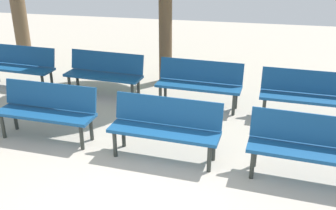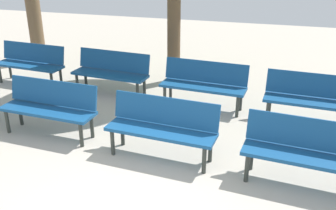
% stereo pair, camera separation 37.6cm
% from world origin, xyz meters
% --- Properties ---
extents(bench_r0_c1, '(1.62, 0.57, 0.87)m').
position_xyz_m(bench_r0_c1, '(-1.86, 1.74, 0.50)').
color(bench_r0_c1, navy).
rests_on(bench_r0_c1, ground_plane).
extents(bench_r0_c2, '(1.63, 0.60, 0.87)m').
position_xyz_m(bench_r0_c2, '(0.10, 1.57, 0.50)').
color(bench_r0_c2, navy).
rests_on(bench_r0_c2, ground_plane).
extents(bench_r0_c3, '(1.64, 0.63, 0.87)m').
position_xyz_m(bench_r0_c3, '(2.08, 1.42, 0.50)').
color(bench_r0_c3, navy).
rests_on(bench_r0_c3, ground_plane).
extents(bench_r1_c0, '(1.63, 0.60, 0.87)m').
position_xyz_m(bench_r1_c0, '(-3.65, 3.78, 0.50)').
color(bench_r1_c0, navy).
rests_on(bench_r1_c0, ground_plane).
extents(bench_r1_c1, '(1.64, 0.62, 0.87)m').
position_xyz_m(bench_r1_c1, '(-1.67, 3.71, 0.50)').
color(bench_r1_c1, navy).
rests_on(bench_r1_c1, ground_plane).
extents(bench_r1_c2, '(1.63, 0.59, 0.87)m').
position_xyz_m(bench_r1_c2, '(0.30, 3.54, 0.50)').
color(bench_r1_c2, navy).
rests_on(bench_r1_c2, ground_plane).
extents(bench_r1_c3, '(1.63, 0.57, 0.87)m').
position_xyz_m(bench_r1_c3, '(2.23, 3.34, 0.50)').
color(bench_r1_c3, navy).
rests_on(bench_r1_c3, ground_plane).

